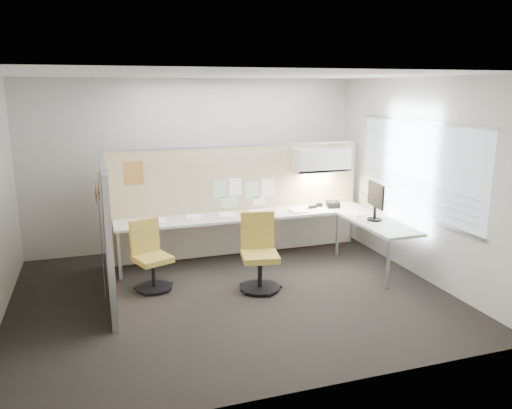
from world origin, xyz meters
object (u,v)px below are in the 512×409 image
object	(u,v)px
monitor	(376,199)
phone	(333,204)
desk	(270,223)
chair_left	(150,258)
chair_right	(259,255)

from	to	relation	value
monitor	phone	xyz separation A→B (m)	(-0.22, 0.93, -0.27)
monitor	desk	bearing A→B (deg)	69.07
chair_left	phone	world-z (taller)	chair_left
chair_left	phone	bearing A→B (deg)	-7.92
desk	monitor	xyz separation A→B (m)	(1.37, -0.78, 0.45)
phone	desk	bearing A→B (deg)	-162.56
phone	monitor	bearing A→B (deg)	-66.73
desk	chair_left	size ratio (longest dim) A/B	4.33
desk	chair_right	bearing A→B (deg)	-116.93
chair_left	phone	size ratio (longest dim) A/B	3.88
chair_right	phone	size ratio (longest dim) A/B	4.26
desk	chair_left	bearing A→B (deg)	-163.66
chair_right	chair_left	bearing A→B (deg)	171.64
desk	chair_right	xyz separation A→B (m)	(-0.51, -1.01, -0.13)
chair_left	chair_right	size ratio (longest dim) A/B	0.91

